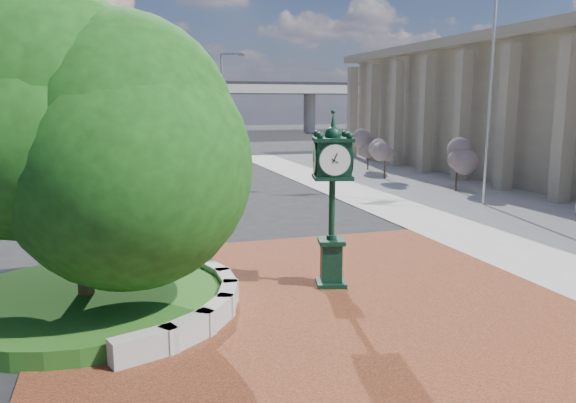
% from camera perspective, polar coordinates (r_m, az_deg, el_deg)
% --- Properties ---
extents(ground, '(200.00, 200.00, 0.00)m').
position_cam_1_polar(ground, '(14.38, 0.88, -8.85)').
color(ground, black).
rests_on(ground, ground).
extents(plaza, '(12.00, 12.00, 0.04)m').
position_cam_1_polar(plaza, '(13.48, 2.22, -10.08)').
color(plaza, '#5F2516').
rests_on(plaza, ground).
extents(sidewalk, '(20.00, 50.00, 0.04)m').
position_cam_1_polar(sidewalk, '(30.93, 23.90, 0.57)').
color(sidewalk, '#9E9B93').
rests_on(sidewalk, ground).
extents(planter_wall, '(2.96, 6.77, 0.54)m').
position_cam_1_polar(planter_wall, '(13.73, -10.05, -8.73)').
color(planter_wall, '#9E9B93').
rests_on(planter_wall, ground).
extents(grass_bed, '(6.10, 6.10, 0.40)m').
position_cam_1_polar(grass_bed, '(13.69, -19.73, -9.56)').
color(grass_bed, '#1D4714').
rests_on(grass_bed, ground).
extents(overpass, '(90.00, 12.00, 7.50)m').
position_cam_1_polar(overpass, '(83.04, -14.75, 11.04)').
color(overpass, '#9E9B93').
rests_on(overpass, ground).
extents(tree_planter, '(5.20, 5.20, 6.33)m').
position_cam_1_polar(tree_planter, '(12.98, -20.65, 5.29)').
color(tree_planter, '#38281C').
rests_on(tree_planter, ground).
extents(tree_street, '(4.40, 4.40, 5.45)m').
position_cam_1_polar(tree_street, '(30.96, -16.92, 7.00)').
color(tree_street, '#38281C').
rests_on(tree_street, ground).
extents(post_clock, '(1.08, 1.08, 4.41)m').
position_cam_1_polar(post_clock, '(14.02, 4.50, 0.85)').
color(post_clock, black).
rests_on(post_clock, ground).
extents(parked_car, '(3.06, 4.64, 1.47)m').
position_cam_1_polar(parked_car, '(48.38, -12.13, 5.18)').
color(parked_car, '#591C0C').
rests_on(parked_car, ground).
extents(flagpole_b, '(1.75, 0.20, 11.19)m').
position_cam_1_polar(flagpole_b, '(26.84, 19.94, 11.77)').
color(flagpole_b, silver).
rests_on(flagpole_b, ground).
extents(street_lamp_near, '(1.72, 0.91, 8.20)m').
position_cam_1_polar(street_lamp_near, '(42.81, -6.44, 10.20)').
color(street_lamp_near, slate).
rests_on(street_lamp_near, ground).
extents(street_lamp_far, '(2.08, 1.10, 9.90)m').
position_cam_1_polar(street_lamp_far, '(58.27, -13.74, 10.90)').
color(street_lamp_far, slate).
rests_on(street_lamp_far, ground).
extents(shrub_near, '(1.20, 1.20, 2.20)m').
position_cam_1_polar(shrub_near, '(30.75, 16.80, 3.91)').
color(shrub_near, '#38281C').
rests_on(shrub_near, ground).
extents(shrub_mid, '(1.20, 1.20, 2.20)m').
position_cam_1_polar(shrub_mid, '(34.73, 9.83, 4.85)').
color(shrub_mid, '#38281C').
rests_on(shrub_mid, ground).
extents(shrub_far, '(1.20, 1.20, 2.20)m').
position_cam_1_polar(shrub_far, '(39.25, 8.16, 5.48)').
color(shrub_far, '#38281C').
rests_on(shrub_far, ground).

